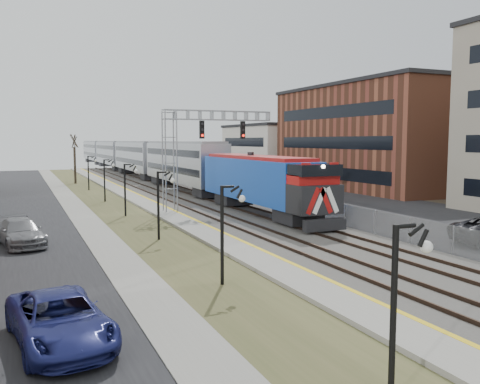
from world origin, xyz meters
TOP-DOWN VIEW (x-y plane):
  - ground at (0.00, 0.00)m, footprint 160.00×160.00m
  - street_west at (-11.50, 35.00)m, footprint 7.00×120.00m
  - sidewalk at (-7.00, 35.00)m, footprint 2.00×120.00m
  - grass_median at (-4.00, 35.00)m, footprint 4.00×120.00m
  - platform at (-1.00, 35.00)m, footprint 2.00×120.00m
  - ballast_bed at (4.00, 35.00)m, footprint 8.00×120.00m
  - parking_lot at (16.00, 35.00)m, footprint 16.00×120.00m
  - platform_edge at (-0.12, 35.00)m, footprint 0.24×120.00m
  - track_near at (2.00, 35.00)m, footprint 1.58×120.00m
  - track_far at (5.50, 35.00)m, footprint 1.58×120.00m
  - train at (5.50, 71.19)m, footprint 3.00×108.65m
  - signal_gantry at (1.22, 27.99)m, footprint 9.00×1.07m
  - lampposts at (-4.00, 18.29)m, footprint 0.14×62.14m
  - fence at (8.20, 35.00)m, footprint 0.04×120.00m
  - buildings_east at (30.00, 31.18)m, footprint 16.00×76.00m
  - bare_trees at (-12.66, 38.91)m, footprint 12.30×42.30m
  - car_lot_d at (12.11, 29.86)m, footprint 5.02×2.74m
  - car_lot_e at (13.17, 31.80)m, footprint 5.04×3.04m
  - car_street_a at (-10.34, 4.33)m, footprint 3.04×5.38m
  - car_street_b at (-11.32, 19.50)m, footprint 2.90×5.22m

SIDE VIEW (x-z plane):
  - ground at x=0.00m, z-range 0.00..0.00m
  - street_west at x=-11.50m, z-range 0.00..0.04m
  - parking_lot at x=16.00m, z-range 0.00..0.04m
  - grass_median at x=-4.00m, z-range 0.00..0.06m
  - sidewalk at x=-7.00m, z-range 0.00..0.08m
  - ballast_bed at x=4.00m, z-range 0.00..0.20m
  - platform at x=-1.00m, z-range 0.00..0.24m
  - platform_edge at x=-0.12m, z-range 0.24..0.25m
  - track_near at x=2.00m, z-range 0.20..0.35m
  - track_far at x=5.50m, z-range 0.20..0.35m
  - car_lot_d at x=12.11m, z-range 0.00..1.38m
  - car_street_a at x=-10.34m, z-range 0.00..1.42m
  - car_street_b at x=-11.32m, z-range 0.00..1.43m
  - fence at x=8.20m, z-range 0.00..1.60m
  - car_lot_e at x=13.17m, z-range 0.00..1.61m
  - lampposts at x=-4.00m, z-range 0.00..4.00m
  - bare_trees at x=-12.66m, z-range -0.27..5.68m
  - train at x=5.50m, z-range 0.28..5.60m
  - signal_gantry at x=1.22m, z-range 1.51..9.66m
  - buildings_east at x=30.00m, z-range -1.19..13.81m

